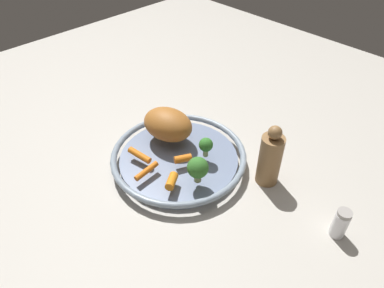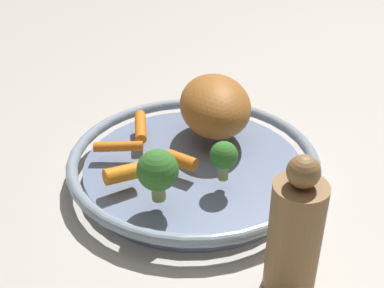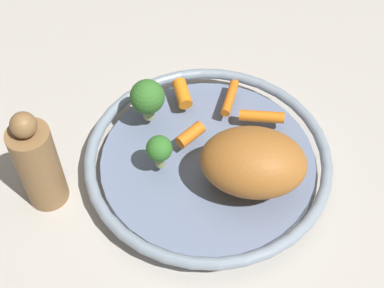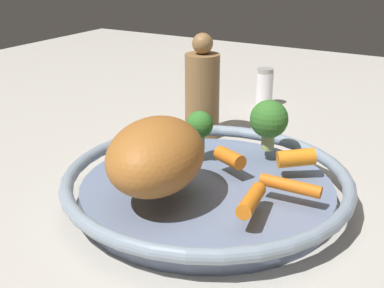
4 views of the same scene
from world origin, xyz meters
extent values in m
plane|color=#B7B2A8|center=(0.00, 0.00, 0.00)|extent=(1.99, 1.99, 0.00)
cylinder|color=slate|center=(0.00, 0.00, 0.01)|extent=(0.31, 0.31, 0.02)
torus|color=#8292A3|center=(0.00, 0.00, 0.03)|extent=(0.35, 0.35, 0.02)
ellipsoid|color=#A76429|center=(-0.03, -0.07, 0.08)|extent=(0.13, 0.16, 0.08)
cylinder|color=orange|center=(0.11, 0.00, 0.05)|extent=(0.07, 0.02, 0.02)
cylinder|color=orange|center=(0.01, 0.03, 0.05)|extent=(0.05, 0.04, 0.02)
cylinder|color=orange|center=(0.08, -0.06, 0.05)|extent=(0.03, 0.07, 0.02)
cylinder|color=orange|center=(0.09, 0.07, 0.05)|extent=(0.05, 0.04, 0.02)
cylinder|color=#99A766|center=(0.03, 0.10, 0.05)|extent=(0.02, 0.02, 0.02)
sphere|color=#35732B|center=(0.03, 0.10, 0.08)|extent=(0.05, 0.05, 0.05)
cylinder|color=#97A966|center=(-0.04, 0.06, 0.05)|extent=(0.01, 0.01, 0.02)
sphere|color=#33752A|center=(-0.04, 0.06, 0.08)|extent=(0.04, 0.04, 0.04)
cylinder|color=olive|center=(-0.12, 0.20, 0.07)|extent=(0.06, 0.06, 0.14)
sphere|color=olive|center=(-0.12, 0.20, 0.15)|extent=(0.03, 0.03, 0.03)
camera|label=1|loc=(0.45, 0.51, 0.65)|focal=33.10mm
camera|label=2|loc=(-0.04, 0.60, 0.43)|focal=48.17mm
camera|label=3|loc=(-0.45, -0.13, 0.64)|focal=50.15mm
camera|label=4|loc=(0.27, -0.49, 0.30)|focal=47.63mm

